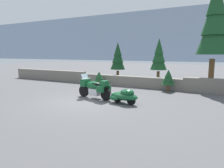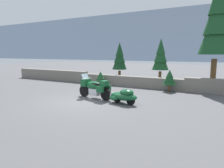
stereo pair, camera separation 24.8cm
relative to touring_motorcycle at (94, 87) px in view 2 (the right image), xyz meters
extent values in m
plane|color=#4C4C4F|center=(0.00, -0.72, -0.62)|extent=(80.00, 80.00, 0.00)
cube|color=slate|center=(-8.00, 4.72, -0.15)|extent=(8.00, 0.51, 0.95)
cube|color=slate|center=(0.00, 4.77, -0.23)|extent=(8.00, 0.54, 0.78)
cube|color=#8C9EB7|center=(0.00, 94.77, 7.38)|extent=(240.00, 80.00, 16.00)
cylinder|color=black|center=(-0.81, 0.14, -0.29)|extent=(0.67, 0.25, 0.66)
cylinder|color=black|center=(0.82, -0.14, -0.29)|extent=(0.67, 0.25, 0.66)
cube|color=silver|center=(0.06, -0.01, -0.24)|extent=(0.67, 0.54, 0.36)
ellipsoid|color=#144C28|center=(-0.04, 0.01, 0.09)|extent=(1.26, 0.64, 0.48)
cube|color=#144C28|center=(-0.66, 0.11, 0.21)|extent=(0.44, 0.57, 0.40)
cube|color=#9EB7C6|center=(-0.71, 0.12, 0.54)|extent=(0.26, 0.47, 0.34)
cube|color=black|center=(0.25, -0.04, 0.19)|extent=(0.61, 0.45, 0.16)
cube|color=#144C28|center=(0.72, -0.12, 0.29)|extent=(0.38, 0.45, 0.28)
cube|color=#144C28|center=(0.62, -0.41, 0.01)|extent=(0.42, 0.23, 0.32)
cube|color=#144C28|center=(0.72, 0.18, 0.01)|extent=(0.42, 0.23, 0.32)
cylinder|color=silver|center=(-0.61, 0.10, 0.44)|extent=(0.16, 0.70, 0.04)
cylinder|color=silver|center=(-0.76, 0.13, -0.04)|extent=(0.26, 0.11, 0.54)
cylinder|color=black|center=(1.55, -0.27, -0.40)|extent=(0.45, 0.17, 0.44)
cylinder|color=black|center=(2.36, -0.40, -0.40)|extent=(0.45, 0.17, 0.44)
ellipsoid|color=#144C28|center=(1.95, -0.34, -0.24)|extent=(1.59, 0.92, 0.40)
ellipsoid|color=#144C28|center=(2.13, -0.37, -0.02)|extent=(0.80, 0.67, 0.32)
cube|color=silver|center=(1.25, -0.22, -0.26)|extent=(0.11, 0.33, 0.24)
ellipsoid|color=#144C28|center=(1.49, -0.58, -0.34)|extent=(0.54, 0.23, 0.20)
ellipsoid|color=#144C28|center=(1.60, 0.05, -0.34)|extent=(0.54, 0.23, 0.20)
cylinder|color=silver|center=(0.87, -0.15, -0.35)|extent=(0.70, 0.17, 0.05)
cylinder|color=brown|center=(5.61, 5.58, 0.44)|extent=(0.35, 0.35, 2.13)
cone|color=#194723|center=(5.61, 5.58, 3.47)|extent=(2.08, 2.08, 3.37)
cone|color=#194723|center=(5.61, 5.58, 4.49)|extent=(1.61, 1.61, 2.95)
cylinder|color=brown|center=(-1.70, 6.45, -0.13)|extent=(0.23, 0.23, 0.99)
cone|color=#143D1E|center=(-1.70, 6.45, 1.28)|extent=(1.27, 1.27, 1.57)
cone|color=#143D1E|center=(-1.70, 6.45, 1.76)|extent=(0.98, 0.98, 1.37)
cone|color=#143D1E|center=(-1.70, 6.45, 2.23)|extent=(0.70, 0.70, 1.18)
cylinder|color=brown|center=(1.77, 6.74, -0.09)|extent=(0.23, 0.23, 1.06)
cone|color=#194723|center=(1.77, 6.74, 1.41)|extent=(1.31, 1.31, 1.67)
cone|color=#194723|center=(1.77, 6.74, 1.91)|extent=(1.02, 1.02, 1.46)
cone|color=#194723|center=(1.77, 6.74, 2.41)|extent=(0.72, 0.72, 1.25)
cylinder|color=brown|center=(3.14, 4.06, -0.41)|extent=(0.16, 0.16, 0.41)
cone|color=#194723|center=(3.14, 4.06, 0.17)|extent=(0.86, 0.86, 0.65)
cone|color=#194723|center=(3.14, 4.06, 0.37)|extent=(0.66, 0.66, 0.57)
cone|color=#194723|center=(3.14, 4.06, 0.57)|extent=(0.47, 0.47, 0.49)
cylinder|color=brown|center=(-2.17, 4.10, -0.47)|extent=(0.15, 0.15, 0.31)
cone|color=#1E5128|center=(-2.17, 4.10, -0.02)|extent=(0.78, 0.78, 0.49)
cone|color=#1E5128|center=(-2.17, 4.10, 0.13)|extent=(0.61, 0.61, 0.43)
cone|color=#1E5128|center=(-2.17, 4.10, 0.28)|extent=(0.43, 0.43, 0.37)
camera|label=1|loc=(5.95, -9.30, 1.86)|focal=32.45mm
camera|label=2|loc=(6.16, -9.18, 1.86)|focal=32.45mm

